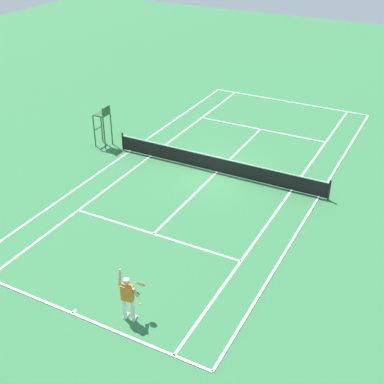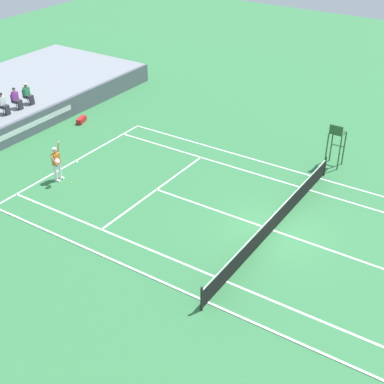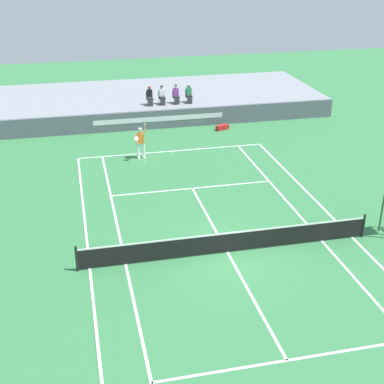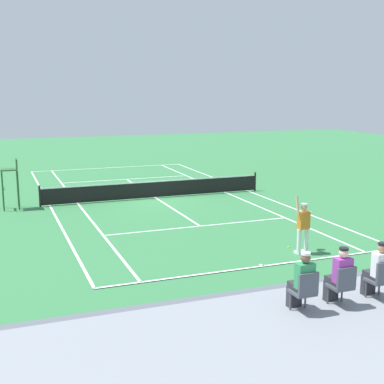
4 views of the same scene
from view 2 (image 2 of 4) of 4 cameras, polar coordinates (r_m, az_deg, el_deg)
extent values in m
plane|color=#337542|center=(24.46, 8.47, -4.02)|extent=(80.00, 80.00, 0.00)
cube|color=#337542|center=(24.45, 8.47, -4.00)|extent=(10.98, 23.78, 0.02)
cube|color=white|center=(30.40, -12.09, 3.18)|extent=(10.98, 0.10, 0.01)
cube|color=white|center=(20.61, 1.68, -11.43)|extent=(0.10, 23.78, 0.01)
cube|color=white|center=(28.82, 13.24, 1.38)|extent=(0.10, 23.78, 0.01)
cube|color=white|center=(21.51, 3.64, -9.32)|extent=(0.10, 23.78, 0.01)
cube|color=white|center=(27.68, 12.19, 0.19)|extent=(0.10, 23.78, 0.01)
cube|color=white|center=(27.17, -3.72, 0.26)|extent=(8.22, 0.10, 0.01)
cube|color=white|center=(24.45, 8.48, -3.98)|extent=(0.10, 12.80, 0.01)
cube|color=white|center=(30.33, -11.95, 3.13)|extent=(0.10, 0.20, 0.01)
cylinder|color=black|center=(19.98, 1.01, -11.08)|extent=(0.10, 0.10, 1.07)
cylinder|color=black|center=(28.96, 13.69, 2.63)|extent=(0.10, 0.10, 1.07)
cube|color=black|center=(24.19, 8.56, -3.09)|extent=(11.78, 0.02, 0.84)
cube|color=white|center=(23.96, 8.64, -2.26)|extent=(11.78, 0.03, 0.06)
cube|color=#565B66|center=(33.25, -17.84, 6.00)|extent=(24.71, 0.24, 1.24)
cube|color=silver|center=(33.13, -17.72, 6.06)|extent=(8.65, 0.01, 0.32)
cube|color=#474C56|center=(34.15, -19.05, 8.36)|extent=(0.44, 0.44, 0.06)
cube|color=#474C56|center=(34.21, -19.34, 8.80)|extent=(0.44, 0.06, 0.44)
cylinder|color=#4C4C51|center=(34.21, -18.60, 8.08)|extent=(0.04, 0.04, 0.38)
cylinder|color=#4C4C51|center=(34.02, -19.05, 7.87)|extent=(0.04, 0.04, 0.38)
cube|color=#2D2D33|center=(34.04, -18.96, 8.45)|extent=(0.34, 0.44, 0.16)
cube|color=#2D2D33|center=(33.99, -18.67, 7.97)|extent=(0.30, 0.14, 0.44)
cube|color=white|center=(34.06, -19.22, 8.95)|extent=(0.36, 0.22, 0.52)
sphere|color=#A37556|center=(33.93, -19.33, 9.52)|extent=(0.20, 0.20, 0.20)
cylinder|color=black|center=(33.90, -19.36, 9.66)|extent=(0.19, 0.19, 0.05)
cube|color=#474C56|center=(34.70, -17.83, 8.93)|extent=(0.44, 0.44, 0.06)
cube|color=#474C56|center=(34.76, -18.11, 9.37)|extent=(0.44, 0.06, 0.44)
cylinder|color=#4C4C51|center=(34.77, -17.39, 8.66)|extent=(0.04, 0.04, 0.38)
cylinder|color=#4C4C51|center=(34.57, -17.82, 8.45)|extent=(0.04, 0.04, 0.38)
cube|color=#2D2D33|center=(34.60, -17.74, 9.02)|extent=(0.34, 0.44, 0.16)
cube|color=#2D2D33|center=(34.55, -17.45, 8.56)|extent=(0.30, 0.14, 0.44)
cube|color=purple|center=(34.61, -17.99, 9.51)|extent=(0.36, 0.22, 0.52)
sphere|color=beige|center=(34.49, -18.09, 10.08)|extent=(0.20, 0.20, 0.20)
cylinder|color=black|center=(34.46, -18.12, 10.22)|extent=(0.19, 0.19, 0.05)
cube|color=#474C56|center=(35.22, -16.73, 9.44)|extent=(0.44, 0.44, 0.06)
cube|color=#474C56|center=(35.28, -17.01, 9.87)|extent=(0.44, 0.06, 0.44)
cylinder|color=#4C4C51|center=(35.30, -16.30, 9.17)|extent=(0.04, 0.04, 0.38)
cylinder|color=#4C4C51|center=(35.09, -16.72, 8.97)|extent=(0.04, 0.04, 0.38)
cube|color=#2D2D33|center=(35.12, -16.64, 9.54)|extent=(0.34, 0.44, 0.16)
cube|color=#2D2D33|center=(35.07, -16.35, 9.07)|extent=(0.30, 0.14, 0.44)
cube|color=#2D8C51|center=(35.14, -16.89, 10.02)|extent=(0.36, 0.22, 0.52)
sphere|color=brown|center=(35.01, -16.98, 10.58)|extent=(0.20, 0.20, 0.20)
cylinder|color=white|center=(34.98, -17.01, 10.72)|extent=(0.19, 0.19, 0.05)
cylinder|color=white|center=(28.69, -13.63, 2.18)|extent=(0.15, 0.15, 0.92)
cylinder|color=white|center=(28.48, -14.03, 1.90)|extent=(0.15, 0.15, 0.92)
cube|color=white|center=(28.85, -13.43, 1.44)|extent=(0.14, 0.29, 0.10)
cube|color=white|center=(28.64, -13.84, 1.16)|extent=(0.14, 0.29, 0.10)
cube|color=orange|center=(28.23, -14.02, 3.38)|extent=(0.42, 0.28, 0.60)
sphere|color=tan|center=(28.02, -14.14, 4.23)|extent=(0.22, 0.22, 0.22)
cylinder|color=white|center=(27.98, -14.17, 4.39)|extent=(0.21, 0.21, 0.06)
cylinder|color=tan|center=(28.13, -13.78, 4.60)|extent=(0.11, 0.22, 0.61)
cylinder|color=tan|center=(27.99, -14.21, 3.15)|extent=(0.12, 0.33, 0.56)
cylinder|color=black|center=(27.95, -14.04, 2.83)|extent=(0.05, 0.19, 0.25)
torus|color=red|center=(27.71, -13.85, 3.21)|extent=(0.32, 0.22, 0.26)
cylinder|color=silver|center=(27.71, -13.85, 3.21)|extent=(0.28, 0.18, 0.22)
sphere|color=#D1E533|center=(28.30, -12.48, 0.92)|extent=(0.07, 0.07, 0.07)
cylinder|color=#2D562D|center=(30.31, 14.34, 4.76)|extent=(0.07, 0.07, 1.90)
cylinder|color=#2D562D|center=(30.13, 15.57, 4.41)|extent=(0.07, 0.07, 1.90)
cylinder|color=#2D562D|center=(29.71, 13.86, 4.27)|extent=(0.07, 0.07, 1.90)
cylinder|color=#2D562D|center=(29.52, 15.12, 3.91)|extent=(0.07, 0.07, 1.90)
cube|color=#2D562D|center=(29.50, 14.97, 6.04)|extent=(0.70, 0.70, 0.06)
cube|color=#2D562D|center=(29.08, 14.81, 6.28)|extent=(0.06, 0.70, 0.48)
cube|color=#2D562D|center=(30.15, 14.95, 4.73)|extent=(0.10, 0.70, 0.04)
cube|color=red|center=(35.02, -11.47, 7.38)|extent=(0.90, 0.57, 0.32)
cylinder|color=red|center=(34.68, -11.75, 7.10)|extent=(0.16, 0.32, 0.32)
cylinder|color=red|center=(35.37, -11.19, 7.65)|extent=(0.16, 0.32, 0.32)
camera|label=1|loc=(30.86, -44.59, 21.24)|focal=48.22mm
camera|label=3|loc=(16.78, 70.54, 1.69)|focal=51.41mm
camera|label=4|loc=(43.92, -19.69, 18.61)|focal=49.06mm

